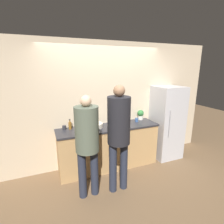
# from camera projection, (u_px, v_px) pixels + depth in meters

# --- Properties ---
(ground_plane) EXTENTS (14.00, 14.00, 0.00)m
(ground_plane) POSITION_uv_depth(u_px,v_px,m) (114.00, 174.00, 3.51)
(ground_plane) COLOR brown
(wall_back) EXTENTS (5.20, 0.06, 2.60)m
(wall_back) POSITION_uv_depth(u_px,v_px,m) (104.00, 105.00, 3.72)
(wall_back) COLOR #C6B293
(wall_back) RESTS_ON ground_plane
(counter) EXTENTS (2.10, 0.58, 0.91)m
(counter) POSITION_uv_depth(u_px,v_px,m) (109.00, 147.00, 3.69)
(counter) COLOR tan
(counter) RESTS_ON ground_plane
(refrigerator) EXTENTS (0.62, 0.63, 1.67)m
(refrigerator) POSITION_uv_depth(u_px,v_px,m) (166.00, 122.00, 4.07)
(refrigerator) COLOR #B7B7BC
(refrigerator) RESTS_ON ground_plane
(person_left) EXTENTS (0.37, 0.37, 1.69)m
(person_left) POSITION_uv_depth(u_px,v_px,m) (87.00, 138.00, 2.69)
(person_left) COLOR #232838
(person_left) RESTS_ON ground_plane
(person_center) EXTENTS (0.37, 0.37, 1.83)m
(person_center) POSITION_uv_depth(u_px,v_px,m) (119.00, 130.00, 2.81)
(person_center) COLOR #232838
(person_center) RESTS_ON ground_plane
(fruit_bowl) EXTENTS (0.34, 0.34, 0.12)m
(fruit_bowl) POSITION_uv_depth(u_px,v_px,m) (94.00, 125.00, 3.51)
(fruit_bowl) COLOR beige
(fruit_bowl) RESTS_ON counter
(utensil_crock) EXTENTS (0.11, 0.11, 0.30)m
(utensil_crock) POSITION_uv_depth(u_px,v_px,m) (123.00, 119.00, 3.80)
(utensil_crock) COLOR silver
(utensil_crock) RESTS_ON counter
(bottle_dark) EXTENTS (0.08, 0.08, 0.16)m
(bottle_dark) POSITION_uv_depth(u_px,v_px,m) (110.00, 125.00, 3.48)
(bottle_dark) COLOR #333338
(bottle_dark) RESTS_ON counter
(bottle_amber) EXTENTS (0.06, 0.06, 0.20)m
(bottle_amber) POSITION_uv_depth(u_px,v_px,m) (70.00, 125.00, 3.40)
(bottle_amber) COLOR brown
(bottle_amber) RESTS_ON counter
(cup_blue) EXTENTS (0.07, 0.07, 0.08)m
(cup_blue) POSITION_uv_depth(u_px,v_px,m) (137.00, 120.00, 3.87)
(cup_blue) COLOR #335184
(cup_blue) RESTS_ON counter
(cup_black) EXTENTS (0.07, 0.07, 0.08)m
(cup_black) POSITION_uv_depth(u_px,v_px,m) (64.00, 128.00, 3.39)
(cup_black) COLOR #28282D
(cup_black) RESTS_ON counter
(potted_plant) EXTENTS (0.15, 0.15, 0.22)m
(potted_plant) POSITION_uv_depth(u_px,v_px,m) (141.00, 114.00, 4.02)
(potted_plant) COLOR beige
(potted_plant) RESTS_ON counter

